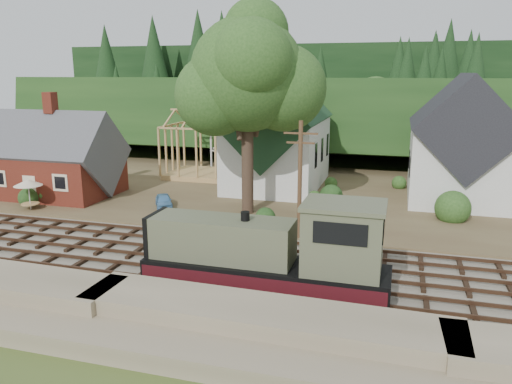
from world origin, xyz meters
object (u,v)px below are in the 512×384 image
(car_green, at_px, (61,180))
(patio_set, at_px, (28,184))
(locomotive, at_px, (274,254))
(car_blue, at_px, (164,201))

(car_green, relative_size, patio_set, 1.43)
(locomotive, bearing_deg, patio_set, 157.69)
(locomotive, distance_m, car_green, 30.64)
(locomotive, bearing_deg, car_blue, 134.26)
(patio_set, bearing_deg, car_blue, 19.59)
(car_green, xyz_separation_m, patio_set, (3.11, -7.90, 1.49))
(car_blue, height_order, patio_set, patio_set)
(locomotive, xyz_separation_m, car_blue, (-12.37, 12.69, -1.32))
(car_blue, bearing_deg, locomotive, -76.05)
(car_blue, bearing_deg, car_green, 131.21)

